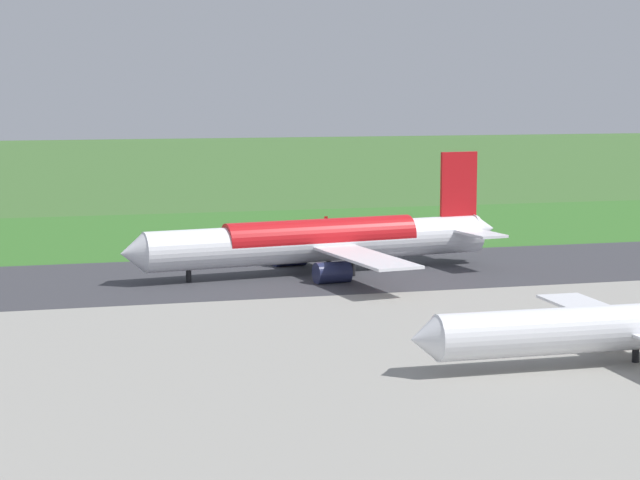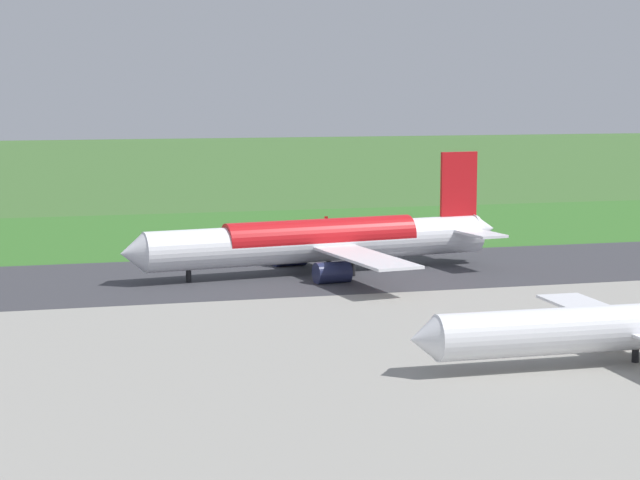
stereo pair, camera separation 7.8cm
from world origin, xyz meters
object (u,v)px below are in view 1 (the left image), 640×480
(airliner_main, at_px, (323,241))
(no_stopping_sign, at_px, (326,223))
(airliner_parked_mid, at_px, (639,325))
(traffic_cone_orange, at_px, (304,234))

(airliner_main, distance_m, no_stopping_sign, 40.92)
(airliner_parked_mid, relative_size, traffic_cone_orange, 78.28)
(airliner_main, distance_m, airliner_parked_mid, 56.98)
(airliner_parked_mid, bearing_deg, airliner_main, -74.88)
(airliner_main, distance_m, traffic_cone_orange, 38.85)
(traffic_cone_orange, bearing_deg, airliner_main, 79.58)
(traffic_cone_orange, bearing_deg, airliner_parked_mid, 94.84)
(airliner_parked_mid, distance_m, traffic_cone_orange, 93.38)
(airliner_parked_mid, relative_size, no_stopping_sign, 14.50)
(traffic_cone_orange, bearing_deg, no_stopping_sign, -162.68)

